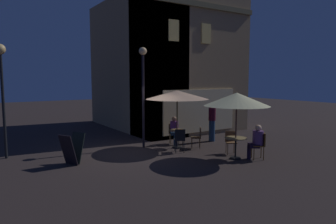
{
  "coord_description": "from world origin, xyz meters",
  "views": [
    {
      "loc": [
        -5.21,
        -10.37,
        2.85
      ],
      "look_at": [
        1.42,
        -0.12,
        1.5
      ],
      "focal_mm": 32.75,
      "sensor_mm": 36.0,
      "label": 1
    }
  ],
  "objects": [
    {
      "name": "patron_seated_1",
      "position": [
        3.17,
        -3.16,
        0.7
      ],
      "size": [
        0.56,
        0.53,
        1.22
      ],
      "rotation": [
        0.0,
        0.0,
        2.53
      ],
      "color": "black",
      "rests_on": "ground"
    },
    {
      "name": "cafe_chair_4",
      "position": [
        2.99,
        -2.07,
        0.51
      ],
      "size": [
        0.53,
        0.53,
        0.85
      ],
      "rotation": [
        0.0,
        0.0,
        -2.13
      ],
      "color": "brown",
      "rests_on": "ground"
    },
    {
      "name": "street_lamp_near_corner",
      "position": [
        0.7,
        0.61,
        2.83
      ],
      "size": [
        0.32,
        0.32,
        4.08
      ],
      "color": "black",
      "rests_on": "ground"
    },
    {
      "name": "ground_plane",
      "position": [
        0.0,
        0.0,
        0.0
      ],
      "size": [
        60.0,
        60.0,
        0.0
      ],
      "primitive_type": "plane",
      "color": "#2D2422"
    },
    {
      "name": "patio_umbrella_0",
      "position": [
        1.8,
        -0.21,
        2.17
      ],
      "size": [
        2.54,
        2.54,
        2.36
      ],
      "color": "black",
      "rests_on": "ground"
    },
    {
      "name": "patron_seated_0",
      "position": [
        2.12,
        0.46,
        0.68
      ],
      "size": [
        0.47,
        0.54,
        1.2
      ],
      "rotation": [
        0.0,
        0.0,
        -2.02
      ],
      "color": "navy",
      "rests_on": "ground"
    },
    {
      "name": "menu_sandwich_board",
      "position": [
        -2.48,
        -0.31,
        0.52
      ],
      "size": [
        0.86,
        0.8,
        1.02
      ],
      "rotation": [
        0.0,
        0.0,
        0.49
      ],
      "color": "black",
      "rests_on": "ground"
    },
    {
      "name": "cafe_chair_1",
      "position": [
        2.5,
        -0.71,
        0.52
      ],
      "size": [
        0.56,
        0.56,
        0.86
      ],
      "rotation": [
        0.0,
        0.0,
        2.52
      ],
      "color": "#4D3824",
      "rests_on": "ground"
    },
    {
      "name": "cafe_table_0",
      "position": [
        1.8,
        -0.21,
        0.51
      ],
      "size": [
        0.63,
        0.63,
        0.75
      ],
      "color": "black",
      "rests_on": "ground"
    },
    {
      "name": "patio_umbrella_1",
      "position": [
        2.57,
        -2.75,
        2.11
      ],
      "size": [
        2.29,
        2.29,
        2.35
      ],
      "color": "black",
      "rests_on": "ground"
    },
    {
      "name": "cafe_chair_3",
      "position": [
        3.28,
        -3.24,
        0.58
      ],
      "size": [
        0.58,
        0.58,
        0.94
      ],
      "rotation": [
        0.0,
        0.0,
        2.53
      ],
      "color": "brown",
      "rests_on": "ground"
    },
    {
      "name": "street_lamp_down_street",
      "position": [
        -4.25,
        1.75,
        2.99
      ],
      "size": [
        0.37,
        0.37,
        4.02
      ],
      "color": "black",
      "rests_on": "ground"
    },
    {
      "name": "cafe_table_1",
      "position": [
        2.57,
        -2.75,
        0.57
      ],
      "size": [
        0.77,
        0.77,
        0.77
      ],
      "color": "black",
      "rests_on": "ground"
    },
    {
      "name": "cafe_chair_0",
      "position": [
        1.44,
        -0.91,
        0.56
      ],
      "size": [
        0.53,
        0.53,
        0.92
      ],
      "rotation": [
        0.0,
        0.0,
        1.1
      ],
      "color": "black",
      "rests_on": "ground"
    },
    {
      "name": "patron_standing_2",
      "position": [
        3.9,
        0.05,
        0.87
      ],
      "size": [
        0.32,
        0.32,
        1.72
      ],
      "rotation": [
        0.0,
        0.0,
        1.38
      ],
      "color": "navy",
      "rests_on": "ground"
    },
    {
      "name": "cafe_chair_2",
      "position": [
        2.18,
        0.59,
        0.52
      ],
      "size": [
        0.58,
        0.58,
        0.85
      ],
      "rotation": [
        0.0,
        0.0,
        -2.02
      ],
      "color": "brown",
      "rests_on": "ground"
    },
    {
      "name": "cafe_building",
      "position": [
        3.46,
        4.04,
        3.61
      ],
      "size": [
        6.19,
        7.92,
        7.22
      ],
      "color": "#967B55",
      "rests_on": "ground"
    }
  ]
}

